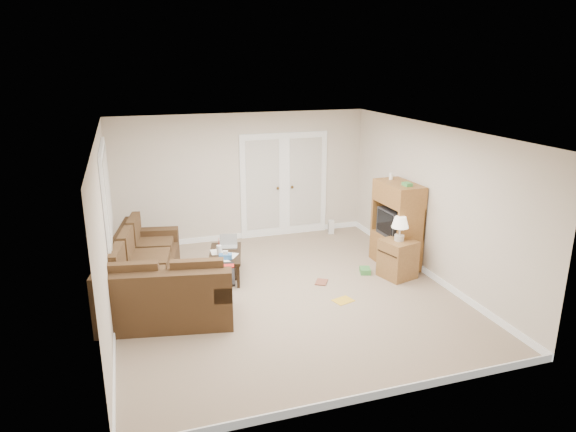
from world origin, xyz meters
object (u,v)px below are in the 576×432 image
object	(u,v)px
coffee_table	(226,263)
tv_armoire	(397,224)
sectional_sofa	(153,280)
side_cabinet	(398,256)

from	to	relation	value
coffee_table	tv_armoire	xyz separation A→B (m)	(2.92, -0.42, 0.52)
sectional_sofa	side_cabinet	xyz separation A→B (m)	(3.90, -0.32, 0.04)
sectional_sofa	coffee_table	size ratio (longest dim) A/B	2.72
coffee_table	side_cabinet	distance (m)	2.85
coffee_table	side_cabinet	bearing A→B (deg)	-5.12
tv_armoire	sectional_sofa	bearing A→B (deg)	-179.89
sectional_sofa	tv_armoire	size ratio (longest dim) A/B	1.90
sectional_sofa	coffee_table	distance (m)	1.34
sectional_sofa	tv_armoire	xyz separation A→B (m)	(4.12, 0.17, 0.41)
tv_armoire	side_cabinet	size ratio (longest dim) A/B	1.52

